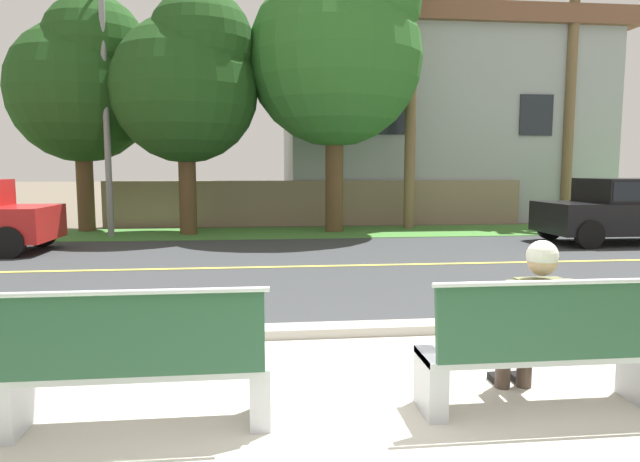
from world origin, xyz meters
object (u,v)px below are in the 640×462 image
shade_tree_left (189,79)px  seated_person_olive (533,316)px  bench_right (544,352)px  shade_tree_far_left (84,81)px  bench_left (136,367)px  palm_tree_tall (575,9)px  streetlamp (107,81)px  car_black_far (633,207)px  shade_tree_centre (341,45)px

shade_tree_left → seated_person_olive: bearing=-71.3°
bench_right → shade_tree_far_left: size_ratio=0.28×
bench_right → bench_left: bearing=180.0°
shade_tree_left → palm_tree_tall: palm_tree_tall is taller
seated_person_olive → streetlamp: (-5.88, 11.18, 3.34)m
seated_person_olive → shade_tree_left: size_ratio=0.20×
car_black_far → streetlamp: bearing=167.6°
streetlamp → palm_tree_tall: (13.82, 2.14, 2.76)m
bench_right → car_black_far: 10.95m
shade_tree_centre → palm_tree_tall: palm_tree_tall is taller
palm_tree_tall → shade_tree_centre: bearing=-166.4°
bench_right → car_black_far: size_ratio=0.41×
bench_right → car_black_far: bearing=51.6°
bench_left → shade_tree_centre: size_ratio=0.23×
seated_person_olive → bench_left: bearing=-176.6°
car_black_far → shade_tree_left: (-10.63, 2.86, 3.25)m
car_black_far → shade_tree_left: shade_tree_left is taller
streetlamp → bench_right: bearing=-62.6°
streetlamp → shade_tree_far_left: size_ratio=1.09×
shade_tree_left → shade_tree_centre: 4.15m
car_black_far → shade_tree_far_left: size_ratio=0.67×
shade_tree_far_left → shade_tree_left: bearing=-19.9°
shade_tree_far_left → shade_tree_left: 3.15m
streetlamp → shade_tree_centre: (6.09, 0.26, 1.08)m
streetlamp → shade_tree_centre: bearing=2.4°
shade_tree_left → shade_tree_centre: (4.03, 0.18, 0.99)m
car_black_far → palm_tree_tall: (1.13, 4.91, 5.92)m
car_black_far → shade_tree_centre: size_ratio=0.55×
bench_right → palm_tree_tall: size_ratio=0.21×
shade_tree_far_left → palm_tree_tall: size_ratio=0.76×
bench_left → seated_person_olive: bearing=3.4°
seated_person_olive → streetlamp: streetlamp is taller
bench_left → shade_tree_centre: (3.05, 11.61, 4.64)m
bench_right → shade_tree_far_left: (-6.79, 12.50, 3.71)m
bench_right → shade_tree_left: 12.59m
car_black_far → shade_tree_left: bearing=164.9°
seated_person_olive → car_black_far: (6.81, 8.40, 0.18)m
streetlamp → shade_tree_far_left: bearing=128.1°
bench_left → bench_right: bearing=0.0°
bench_right → car_black_far: car_black_far is taller
streetlamp → shade_tree_left: 2.06m
streetlamp → palm_tree_tall: size_ratio=0.83×
shade_tree_far_left → palm_tree_tall: bearing=3.8°
bench_right → shade_tree_centre: bearing=89.0°
seated_person_olive → shade_tree_far_left: 14.50m
car_black_far → shade_tree_left: 11.48m
seated_person_olive → shade_tree_left: shade_tree_left is taller
car_black_far → shade_tree_far_left: shade_tree_far_left is taller
seated_person_olive → shade_tree_left: bearing=108.7°
palm_tree_tall → shade_tree_far_left: bearing=-176.2°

